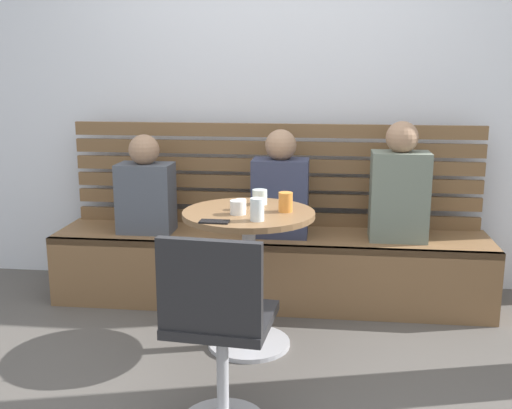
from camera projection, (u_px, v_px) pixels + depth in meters
The scene contains 15 objects.
ground at pixel (244, 399), 2.76m from camera, with size 8.00×8.00×0.00m, color #514C47.
back_wall at pixel (277, 69), 4.03m from camera, with size 5.20×0.10×2.90m, color silver.
booth_bench at pixel (270, 267), 3.87m from camera, with size 2.70×0.52×0.44m.
booth_backrest at pixel (274, 174), 3.98m from camera, with size 2.65×0.04×0.67m.
cafe_table at pixel (249, 253), 3.17m from camera, with size 0.68×0.68×0.74m.
white_chair at pixel (218, 327), 2.40m from camera, with size 0.43×0.43×0.85m.
person_adult at pixel (399, 188), 3.64m from camera, with size 0.34×0.22×0.71m.
person_child_left at pixel (146, 190), 3.82m from camera, with size 0.34×0.22×0.62m.
person_child_middle at pixel (280, 189), 3.73m from camera, with size 0.34×0.22×0.66m.
cup_espresso_small at pixel (241, 204), 3.16m from camera, with size 0.06×0.06×0.06m, color silver.
cup_glass_short at pixel (260, 197), 3.28m from camera, with size 0.08×0.08×0.08m, color silver.
cup_tumbler_orange at pixel (286, 202), 3.11m from camera, with size 0.07×0.07×0.10m, color orange.
cup_water_clear at pixel (257, 210), 2.92m from camera, with size 0.07×0.07×0.11m, color white.
cup_ceramic_white at pixel (238, 207), 3.06m from camera, with size 0.08×0.08×0.07m, color white.
phone_on_table at pixel (214, 222), 2.90m from camera, with size 0.07×0.14×0.01m, color black.
Camera 1 is at (0.35, -2.47, 1.46)m, focal length 42.93 mm.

